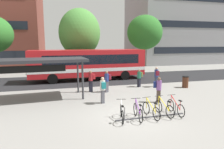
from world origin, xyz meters
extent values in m
plane|color=gray|center=(0.00, 0.00, 0.00)|extent=(200.00, 200.00, 0.00)
cube|color=#232326|center=(0.00, 11.44, 0.00)|extent=(80.00, 7.20, 0.01)
cube|color=red|center=(-0.76, 11.44, 1.85)|extent=(12.10, 3.05, 2.70)
cube|color=white|center=(-0.76, 11.44, 1.20)|extent=(12.12, 3.08, 0.36)
cube|color=black|center=(-6.20, 11.21, 2.98)|extent=(1.10, 2.34, 0.40)
cube|color=black|center=(-6.73, 11.19, 2.12)|extent=(0.17, 2.19, 1.40)
cube|color=black|center=(-0.41, 10.21, 2.25)|extent=(9.83, 0.48, 0.97)
cube|color=black|center=(-0.51, 12.70, 2.25)|extent=(9.83, 0.48, 0.97)
cylinder|color=black|center=(-4.43, 10.13, 0.50)|extent=(1.01, 0.34, 1.00)
cylinder|color=black|center=(-4.52, 12.44, 0.50)|extent=(1.01, 0.34, 1.00)
cylinder|color=black|center=(3.01, 10.44, 0.50)|extent=(1.01, 0.34, 1.00)
cylinder|color=black|center=(2.91, 12.75, 0.50)|extent=(1.01, 0.34, 1.00)
cube|color=#47474C|center=(0.91, -0.42, 0.03)|extent=(3.97, 0.18, 0.06)
cylinder|color=#47474C|center=(-0.58, -0.45, 0.35)|extent=(0.04, 0.04, 0.70)
cylinder|color=#47474C|center=(0.41, -0.43, 0.35)|extent=(0.04, 0.04, 0.70)
cylinder|color=#47474C|center=(1.41, -0.41, 0.35)|extent=(0.04, 0.04, 0.70)
cylinder|color=#47474C|center=(2.40, -0.38, 0.35)|extent=(0.04, 0.04, 0.70)
torus|color=black|center=(-0.60, 0.09, 0.35)|extent=(0.20, 0.70, 0.70)
torus|color=black|center=(-0.82, -0.91, 0.35)|extent=(0.20, 0.70, 0.70)
cube|color=silver|center=(-0.71, -0.39, 0.67)|extent=(0.23, 0.90, 0.58)
cylinder|color=silver|center=(-0.80, -0.81, 0.62)|extent=(0.04, 0.04, 0.55)
cube|color=black|center=(-0.80, -0.81, 0.88)|extent=(0.15, 0.24, 0.05)
cylinder|color=silver|center=(-0.60, 0.07, 0.67)|extent=(0.04, 0.04, 0.65)
cylinder|color=black|center=(-0.60, 0.07, 0.98)|extent=(0.51, 0.14, 0.03)
torus|color=black|center=(0.21, 0.06, 0.35)|extent=(0.12, 0.70, 0.70)
torus|color=black|center=(0.10, -0.96, 0.35)|extent=(0.12, 0.70, 0.70)
cube|color=#702893|center=(0.15, -0.43, 0.67)|extent=(0.13, 0.92, 0.58)
cylinder|color=#702893|center=(0.11, -0.86, 0.62)|extent=(0.03, 0.03, 0.55)
cube|color=black|center=(0.11, -0.86, 0.88)|extent=(0.12, 0.23, 0.05)
cylinder|color=#702893|center=(0.20, 0.04, 0.67)|extent=(0.04, 0.04, 0.65)
cylinder|color=black|center=(0.20, 0.04, 0.98)|extent=(0.52, 0.08, 0.03)
torus|color=black|center=(0.87, 0.11, 0.35)|extent=(0.13, 0.70, 0.70)
torus|color=black|center=(0.99, -0.90, 0.35)|extent=(0.13, 0.70, 0.70)
cube|color=yellow|center=(0.93, -0.37, 0.67)|extent=(0.14, 0.92, 0.58)
cylinder|color=yellow|center=(0.98, -0.80, 0.62)|extent=(0.03, 0.03, 0.55)
cube|color=black|center=(0.98, -0.80, 0.88)|extent=(0.13, 0.23, 0.05)
cylinder|color=yellow|center=(0.87, 0.09, 0.67)|extent=(0.04, 0.04, 0.65)
cylinder|color=black|center=(0.87, 0.09, 0.98)|extent=(0.52, 0.09, 0.03)
torus|color=black|center=(1.67, 0.22, 0.35)|extent=(0.15, 0.70, 0.70)
torus|color=black|center=(1.83, -0.79, 0.35)|extent=(0.15, 0.70, 0.70)
cube|color=yellow|center=(1.75, -0.26, 0.67)|extent=(0.18, 0.91, 0.58)
cylinder|color=yellow|center=(1.82, -0.69, 0.62)|extent=(0.03, 0.03, 0.55)
cube|color=black|center=(1.82, -0.69, 0.88)|extent=(0.13, 0.23, 0.05)
cylinder|color=yellow|center=(1.67, 0.20, 0.67)|extent=(0.04, 0.04, 0.65)
cylinder|color=black|center=(1.67, 0.20, 0.98)|extent=(0.52, 0.11, 0.03)
torus|color=black|center=(2.47, 0.23, 0.35)|extent=(0.05, 0.70, 0.70)
torus|color=black|center=(2.48, -0.79, 0.35)|extent=(0.05, 0.70, 0.70)
cube|color=red|center=(2.47, -0.26, 0.67)|extent=(0.04, 0.92, 0.58)
cylinder|color=red|center=(2.48, -0.69, 0.62)|extent=(0.03, 0.03, 0.55)
cube|color=black|center=(2.48, -0.69, 0.88)|extent=(0.10, 0.22, 0.05)
cylinder|color=red|center=(2.47, 0.21, 0.67)|extent=(0.03, 0.03, 0.65)
cylinder|color=black|center=(2.47, 0.21, 0.98)|extent=(0.52, 0.03, 0.03)
cylinder|color=#38383D|center=(-2.20, 4.06, 1.33)|extent=(0.15, 0.15, 2.66)
cylinder|color=#38383D|center=(-2.34, 6.10, 1.33)|extent=(0.15, 0.15, 2.66)
cube|color=#28282D|center=(-5.49, 4.84, 2.76)|extent=(7.44, 3.36, 0.20)
cube|color=black|center=(-5.40, 3.67, 2.31)|extent=(4.12, 0.38, 0.44)
cube|color=#2D3851|center=(4.68, 6.47, 0.46)|extent=(0.22, 0.28, 0.91)
cylinder|color=navy|center=(4.68, 6.47, 1.24)|extent=(0.37, 0.37, 0.66)
sphere|color=tan|center=(4.68, 6.47, 1.68)|extent=(0.22, 0.22, 0.22)
cube|color=maroon|center=(4.66, 6.21, 1.27)|extent=(0.30, 0.21, 0.40)
cube|color=black|center=(-1.33, 6.06, 0.46)|extent=(0.29, 0.24, 0.91)
cylinder|color=maroon|center=(-1.33, 6.06, 1.21)|extent=(0.39, 0.39, 0.60)
sphere|color=#936B4C|center=(-1.33, 6.06, 1.62)|extent=(0.22, 0.22, 0.22)
cube|color=#B21E23|center=(-1.08, 6.10, 1.24)|extent=(0.22, 0.30, 0.40)
cube|color=#47382D|center=(2.61, 2.01, 0.42)|extent=(0.33, 0.31, 0.85)
cylinder|color=#7F4C93|center=(2.61, 2.01, 1.17)|extent=(0.47, 0.47, 0.64)
sphere|color=brown|center=(2.61, 2.01, 1.60)|extent=(0.22, 0.22, 0.22)
cube|color=navy|center=(2.39, 2.15, 1.20)|extent=(0.30, 0.33, 0.40)
cube|color=#565660|center=(-1.04, 2.78, 0.44)|extent=(0.22, 0.27, 0.88)
cylinder|color=beige|center=(-1.04, 2.78, 1.21)|extent=(0.36, 0.36, 0.65)
sphere|color=tan|center=(-1.04, 2.78, 1.64)|extent=(0.22, 0.22, 0.22)
cube|color=#197075|center=(-1.03, 2.52, 1.24)|extent=(0.29, 0.20, 0.40)
cube|color=black|center=(3.15, 6.78, 0.40)|extent=(0.32, 0.30, 0.81)
cylinder|color=#23664C|center=(3.15, 6.78, 1.09)|extent=(0.46, 0.46, 0.57)
sphere|color=#936B4C|center=(3.15, 6.78, 1.48)|extent=(0.22, 0.22, 0.22)
cube|color=#56602D|center=(3.37, 6.91, 1.12)|extent=(0.29, 0.33, 0.40)
cube|color=#565660|center=(-0.12, 5.62, 0.44)|extent=(0.30, 0.25, 0.89)
cylinder|color=navy|center=(-0.12, 5.62, 1.20)|extent=(0.41, 0.41, 0.62)
sphere|color=#936B4C|center=(-0.12, 5.62, 1.62)|extent=(0.22, 0.22, 0.22)
cube|color=maroon|center=(0.13, 5.68, 1.23)|extent=(0.24, 0.31, 0.40)
cylinder|color=#4C2819|center=(7.05, 5.52, 0.47)|extent=(0.52, 0.52, 0.95)
cylinder|color=black|center=(7.05, 5.52, 0.99)|extent=(0.55, 0.55, 0.08)
cylinder|color=brown|center=(-1.12, 16.22, 1.32)|extent=(0.32, 0.32, 2.63)
ellipsoid|color=#4C8E3D|center=(-1.12, 16.22, 5.18)|extent=(5.17, 5.17, 5.99)
cylinder|color=brown|center=(8.42, 17.87, 1.65)|extent=(0.32, 0.32, 3.31)
ellipsoid|color=#2D7028|center=(8.42, 17.87, 5.42)|extent=(5.09, 5.09, 4.97)
cube|color=gray|center=(21.44, 27.25, 8.81)|extent=(22.19, 12.06, 17.62)
cube|color=black|center=(21.44, 21.19, 2.64)|extent=(19.53, 0.06, 1.10)
cube|color=black|center=(21.44, 21.19, 7.05)|extent=(19.53, 0.06, 1.10)
camera|label=1|loc=(-3.72, -9.93, 3.98)|focal=32.50mm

